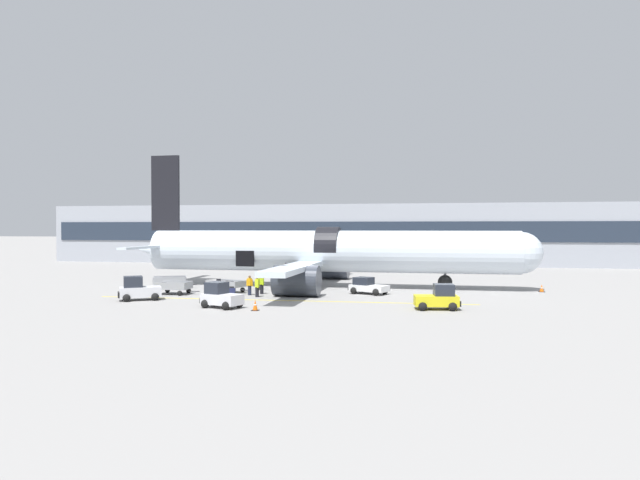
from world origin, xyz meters
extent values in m
plane|color=gray|center=(0.00, 0.00, 0.00)|extent=(500.00, 500.00, 0.00)
cube|color=yellow|center=(-1.15, -3.14, 0.00)|extent=(28.32, 1.15, 0.01)
cube|color=#9EA3AD|center=(0.00, 42.04, 4.33)|extent=(96.99, 11.60, 8.67)
cube|color=#232D3D|center=(0.00, 36.18, 4.77)|extent=(95.05, 0.16, 2.77)
cylinder|color=silver|center=(0.57, 6.94, 3.21)|extent=(32.99, 3.70, 3.70)
sphere|color=silver|center=(17.07, 6.94, 3.21)|extent=(3.52, 3.52, 3.52)
cone|color=silver|center=(-15.93, 6.94, 3.21)|extent=(4.26, 3.40, 3.40)
cylinder|color=black|center=(0.57, 6.90, 3.54)|extent=(1.98, 3.71, 3.71)
cube|color=black|center=(-15.23, 6.94, 8.61)|extent=(2.78, 0.28, 7.10)
cube|color=silver|center=(-15.39, 3.14, 3.58)|extent=(0.89, 7.59, 0.20)
cube|color=silver|center=(-15.39, 10.73, 3.58)|extent=(0.89, 7.59, 0.20)
cube|color=silver|center=(-0.75, -0.40, 2.19)|extent=(2.12, 13.55, 0.40)
cube|color=silver|center=(-0.75, 14.27, 2.19)|extent=(2.12, 13.55, 0.40)
cylinder|color=#333842|center=(-0.55, -0.61, 1.23)|extent=(3.52, 2.39, 2.39)
cylinder|color=#333842|center=(-0.55, 14.48, 1.23)|extent=(3.52, 2.39, 2.39)
cube|color=black|center=(-6.69, 5.11, 2.56)|extent=(1.70, 0.12, 1.40)
cylinder|color=#56565B|center=(10.80, 6.94, 1.45)|extent=(0.22, 0.22, 1.66)
sphere|color=black|center=(10.80, 6.94, 0.62)|extent=(1.24, 1.24, 1.24)
cylinder|color=#56565B|center=(-2.73, 4.39, 1.45)|extent=(0.22, 0.22, 1.66)
sphere|color=black|center=(-2.73, 4.39, 0.62)|extent=(1.24, 1.24, 1.24)
cylinder|color=#56565B|center=(-2.73, 9.49, 1.45)|extent=(0.22, 0.22, 1.66)
sphere|color=black|center=(-2.73, 9.49, 0.62)|extent=(1.24, 1.24, 1.24)
cube|color=silver|center=(-3.92, -7.61, 0.59)|extent=(3.00, 2.23, 0.69)
cube|color=#232833|center=(-4.37, -7.45, 1.31)|extent=(1.54, 1.52, 0.76)
cube|color=black|center=(-5.23, -7.13, 0.45)|extent=(0.54, 1.21, 0.35)
sphere|color=black|center=(-4.55, -6.68, 0.28)|extent=(0.56, 0.56, 0.56)
sphere|color=black|center=(-5.01, -7.91, 0.28)|extent=(0.56, 0.56, 0.56)
sphere|color=black|center=(-2.84, -7.31, 0.28)|extent=(0.56, 0.56, 0.56)
sphere|color=black|center=(-3.29, -8.54, 0.28)|extent=(0.56, 0.56, 0.56)
cube|color=silver|center=(-11.28, -5.03, 0.61)|extent=(3.16, 2.66, 0.74)
cube|color=#232833|center=(-11.71, -5.30, 1.38)|extent=(1.70, 1.64, 0.80)
cube|color=black|center=(-12.55, -5.83, 0.46)|extent=(0.73, 1.07, 0.37)
sphere|color=black|center=(-12.45, -5.02, 0.28)|extent=(0.56, 0.56, 0.56)
sphere|color=black|center=(-11.78, -6.08, 0.28)|extent=(0.56, 0.56, 0.56)
sphere|color=black|center=(-10.78, -3.97, 0.28)|extent=(0.56, 0.56, 0.56)
sphere|color=black|center=(-10.11, -5.03, 0.28)|extent=(0.56, 0.56, 0.56)
cube|color=white|center=(4.77, 2.16, 0.48)|extent=(3.34, 2.56, 0.49)
cube|color=#232833|center=(4.29, 2.37, 1.03)|extent=(1.74, 1.70, 0.60)
cube|color=black|center=(3.35, 2.77, 0.39)|extent=(0.65, 1.28, 0.25)
sphere|color=black|center=(4.12, 3.21, 0.28)|extent=(0.56, 0.56, 0.56)
sphere|color=black|center=(3.56, 1.91, 0.28)|extent=(0.56, 0.56, 0.56)
sphere|color=black|center=(5.99, 2.40, 0.28)|extent=(0.56, 0.56, 0.56)
sphere|color=black|center=(5.42, 1.10, 0.28)|extent=(0.56, 0.56, 0.56)
cube|color=yellow|center=(10.02, -5.55, 0.58)|extent=(2.97, 1.78, 0.68)
cube|color=#232833|center=(10.50, -5.48, 1.29)|extent=(1.41, 1.35, 0.75)
cube|color=black|center=(11.45, -5.34, 0.44)|extent=(0.30, 1.26, 0.34)
sphere|color=black|center=(11.06, -6.07, 0.28)|extent=(0.56, 0.56, 0.56)
sphere|color=black|center=(10.87, -4.76, 0.28)|extent=(0.56, 0.56, 0.56)
sphere|color=black|center=(9.17, -6.34, 0.28)|extent=(0.56, 0.56, 0.56)
sphere|color=black|center=(8.98, -5.03, 0.28)|extent=(0.56, 0.56, 0.56)
cube|color=#999BA0|center=(-6.92, 1.00, 0.53)|extent=(3.52, 2.54, 0.05)
cube|color=#999BA0|center=(-5.45, 0.46, 0.78)|extent=(0.59, 1.47, 0.45)
cube|color=#999BA0|center=(-7.18, 0.31, 0.78)|extent=(2.95, 1.13, 0.45)
cube|color=#999BA0|center=(-6.67, 1.70, 0.78)|extent=(2.95, 1.13, 0.45)
cube|color=#333338|center=(-5.00, 0.30, 0.30)|extent=(0.87, 0.39, 0.06)
sphere|color=black|center=(-6.14, -0.10, 0.20)|extent=(0.40, 0.40, 0.40)
sphere|color=black|center=(-5.61, 1.34, 0.20)|extent=(0.40, 0.40, 0.40)
sphere|color=black|center=(-8.23, 0.66, 0.20)|extent=(0.40, 0.40, 0.40)
sphere|color=black|center=(-7.70, 2.11, 0.20)|extent=(0.40, 0.40, 0.40)
cube|color=black|center=(-6.61, 0.66, 0.77)|extent=(0.48, 0.29, 0.44)
cube|color=#2D2D33|center=(-6.29, 0.44, 0.77)|extent=(0.42, 0.33, 0.44)
cube|color=black|center=(-7.81, 1.61, 0.80)|extent=(0.41, 0.35, 0.50)
cube|color=#999BA0|center=(-10.58, -1.07, 0.45)|extent=(2.67, 1.89, 0.05)
cube|color=#999BA0|center=(-9.31, -1.02, 0.74)|extent=(0.12, 1.80, 0.53)
cube|color=#999BA0|center=(-10.55, -1.94, 0.74)|extent=(2.55, 0.15, 0.53)
cube|color=#999BA0|center=(-10.61, -0.20, 0.74)|extent=(2.55, 0.15, 0.53)
cube|color=#333338|center=(-8.83, -1.01, 0.26)|extent=(0.90, 0.11, 0.06)
sphere|color=black|center=(-9.64, -1.93, 0.20)|extent=(0.40, 0.40, 0.40)
sphere|color=black|center=(-9.70, -0.14, 0.20)|extent=(0.40, 0.40, 0.40)
sphere|color=black|center=(-11.46, -2.00, 0.20)|extent=(0.40, 0.40, 0.40)
sphere|color=black|center=(-11.53, -0.21, 0.20)|extent=(0.40, 0.40, 0.40)
cube|color=#14472D|center=(-10.04, -1.00, 0.66)|extent=(0.39, 0.23, 0.37)
cube|color=#2D2D33|center=(-11.32, -1.21, 0.71)|extent=(0.38, 0.22, 0.46)
cube|color=#1E2347|center=(-10.44, -1.15, 0.68)|extent=(0.44, 0.31, 0.40)
cube|color=#1E2347|center=(-9.65, -1.14, 0.67)|extent=(0.49, 0.32, 0.40)
cube|color=#999BA0|center=(-12.80, 2.79, 0.51)|extent=(3.23, 2.59, 0.05)
cube|color=#999BA0|center=(-11.53, 3.36, 0.80)|extent=(0.70, 1.44, 0.52)
cube|color=#999BA0|center=(-12.49, 2.11, 0.80)|extent=(2.56, 1.21, 0.52)
cube|color=#999BA0|center=(-13.11, 3.47, 0.80)|extent=(2.56, 1.21, 0.52)
cube|color=#333338|center=(-11.09, 3.56, 0.30)|extent=(0.85, 0.44, 0.06)
sphere|color=black|center=(-11.57, 2.49, 0.20)|extent=(0.40, 0.40, 0.40)
sphere|color=black|center=(-12.21, 3.90, 0.20)|extent=(0.40, 0.40, 0.40)
sphere|color=black|center=(-13.39, 1.67, 0.20)|extent=(0.40, 0.40, 0.40)
sphere|color=black|center=(-14.03, 3.08, 0.20)|extent=(0.40, 0.40, 0.40)
cube|color=black|center=(-13.29, 2.88, 0.69)|extent=(0.57, 0.41, 0.32)
cube|color=#2D2D33|center=(-12.53, 2.58, 0.73)|extent=(0.47, 0.35, 0.39)
cube|color=black|center=(-12.10, 3.31, 0.75)|extent=(0.44, 0.33, 0.43)
cylinder|color=#2D2D33|center=(-2.74, 2.60, 0.45)|extent=(0.36, 0.36, 0.90)
cylinder|color=orange|center=(-2.74, 2.60, 1.25)|extent=(0.46, 0.46, 0.71)
sphere|color=beige|center=(-2.74, 2.60, 1.73)|extent=(0.25, 0.25, 0.25)
cylinder|color=orange|center=(-2.72, 2.35, 1.17)|extent=(0.15, 0.15, 0.65)
cylinder|color=orange|center=(-2.76, 2.85, 1.17)|extent=(0.15, 0.15, 0.65)
cylinder|color=#1E2338|center=(-4.40, -0.45, 0.38)|extent=(0.29, 0.29, 0.76)
cylinder|color=orange|center=(-4.40, -0.45, 1.05)|extent=(0.37, 0.37, 0.60)
sphere|color=brown|center=(-4.40, -0.45, 1.46)|extent=(0.21, 0.21, 0.21)
cylinder|color=orange|center=(-4.19, -0.46, 0.99)|extent=(0.12, 0.12, 0.55)
cylinder|color=orange|center=(-4.61, -0.44, 0.99)|extent=(0.12, 0.12, 0.55)
cylinder|color=black|center=(-3.45, -1.51, 0.38)|extent=(0.39, 0.39, 0.77)
cylinder|color=#CCE523|center=(-3.45, -1.51, 1.07)|extent=(0.50, 0.50, 0.60)
sphere|color=#9E7556|center=(-3.45, -1.51, 1.48)|extent=(0.21, 0.21, 0.21)
cylinder|color=#CCE523|center=(-3.57, -1.33, 1.00)|extent=(0.16, 0.16, 0.56)
cylinder|color=#CCE523|center=(-3.33, -1.69, 1.00)|extent=(0.16, 0.16, 0.56)
cylinder|color=#2D2D33|center=(-4.79, 3.23, 0.41)|extent=(0.42, 0.42, 0.81)
cylinder|color=#B7E019|center=(-4.79, 3.23, 1.13)|extent=(0.53, 0.53, 0.64)
sphere|color=tan|center=(-4.79, 3.23, 1.57)|extent=(0.23, 0.23, 0.23)
cylinder|color=#B7E019|center=(-4.92, 3.05, 1.06)|extent=(0.17, 0.17, 0.59)
cylinder|color=#B7E019|center=(-4.65, 3.41, 1.06)|extent=(0.17, 0.17, 0.59)
cylinder|color=black|center=(-3.69, 0.47, 0.38)|extent=(0.40, 0.40, 0.77)
cylinder|color=#B7E019|center=(-3.69, 0.47, 1.07)|extent=(0.51, 0.51, 0.60)
sphere|color=beige|center=(-3.69, 0.47, 1.48)|extent=(0.21, 0.21, 0.21)
cylinder|color=#B7E019|center=(-3.84, 0.62, 1.00)|extent=(0.16, 0.16, 0.55)
cylinder|color=#B7E019|center=(-3.54, 0.32, 1.00)|extent=(0.16, 0.16, 0.55)
cube|color=#1E2347|center=(-5.59, -1.26, 0.31)|extent=(0.57, 0.30, 0.62)
cube|color=black|center=(-5.59, -1.26, 0.68)|extent=(0.35, 0.07, 0.12)
cube|color=black|center=(18.62, 6.48, 0.01)|extent=(0.50, 0.50, 0.03)
cone|color=orange|center=(18.62, 6.48, 0.31)|extent=(0.37, 0.37, 0.61)
cylinder|color=white|center=(18.62, 6.48, 0.34)|extent=(0.22, 0.22, 0.07)
cube|color=black|center=(-1.39, -8.35, 0.01)|extent=(0.47, 0.47, 0.03)
cone|color=orange|center=(-1.39, -8.35, 0.35)|extent=(0.35, 0.35, 0.70)
cylinder|color=white|center=(-1.39, -8.35, 0.38)|extent=(0.20, 0.20, 0.08)
cube|color=black|center=(0.74, -0.14, 0.01)|extent=(0.49, 0.49, 0.03)
cone|color=orange|center=(0.74, -0.14, 0.35)|extent=(0.36, 0.36, 0.69)
cylinder|color=white|center=(0.74, -0.14, 0.38)|extent=(0.21, 0.21, 0.08)
camera|label=1|loc=(9.93, -43.30, 5.36)|focal=32.00mm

